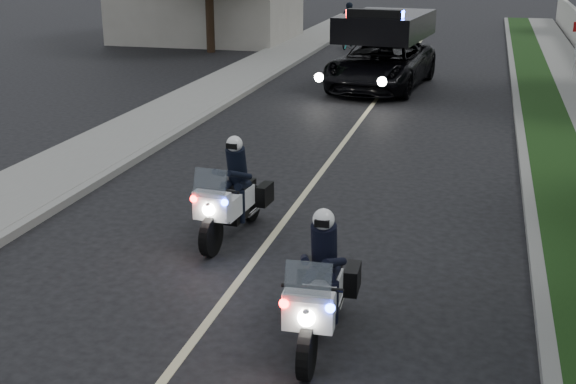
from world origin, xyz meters
name	(u,v)px	position (x,y,z in m)	size (l,w,h in m)	color
ground	(224,301)	(0.00, 0.00, 0.00)	(120.00, 120.00, 0.00)	black
curb_right	(521,136)	(4.10, 10.00, 0.07)	(0.20, 60.00, 0.15)	gray
grass_verge	(551,138)	(4.80, 10.00, 0.08)	(1.20, 60.00, 0.16)	#193814
curb_left	(204,117)	(-4.10, 10.00, 0.07)	(0.20, 60.00, 0.15)	gray
sidewalk_left	(167,114)	(-5.20, 10.00, 0.08)	(2.00, 60.00, 0.16)	gray
lane_marking	(354,129)	(0.00, 10.00, 0.00)	(0.12, 50.00, 0.01)	#BFB78C
police_moto_left	(233,236)	(-0.63, 2.22, 0.00)	(0.68, 1.95, 1.66)	white
police_moto_right	(320,340)	(1.47, -0.69, 0.00)	(0.68, 1.93, 1.64)	silver
police_suv	(381,88)	(-0.15, 15.84, 0.00)	(2.66, 5.74, 2.79)	black
bicycle	(348,48)	(-2.94, 25.06, 0.00)	(0.63, 1.80, 0.94)	black
cyclist	(348,48)	(-2.94, 25.06, 0.00)	(0.66, 0.44, 1.82)	black
sign_post	(572,84)	(6.00, 18.24, 0.00)	(0.33, 0.33, 2.12)	#A5100B
tree_left_near	(211,52)	(-8.46, 22.24, 0.00)	(6.77, 6.77, 11.28)	#143812
tree_left_far	(243,34)	(-9.15, 28.87, 0.00)	(5.97, 5.97, 9.95)	black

